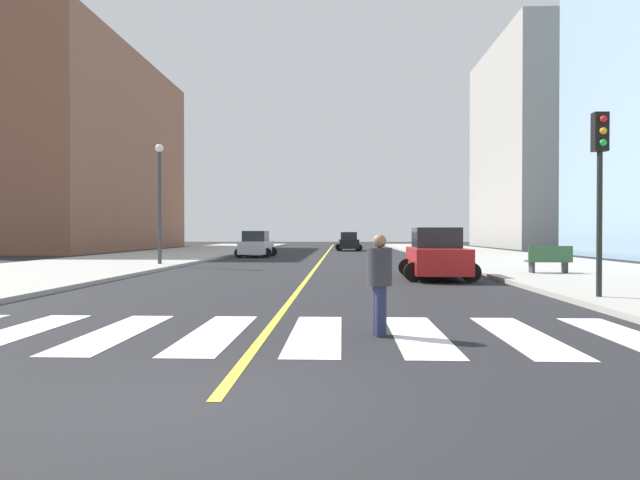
% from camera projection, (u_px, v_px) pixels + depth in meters
% --- Properties ---
extents(ground_plane, '(220.00, 220.00, 0.00)m').
position_uv_depth(ground_plane, '(214.00, 402.00, 5.91)').
color(ground_plane, black).
extents(sidewalk_kerb_east, '(10.00, 120.00, 0.15)m').
position_uv_depth(sidewalk_kerb_east, '(580.00, 271.00, 25.41)').
color(sidewalk_kerb_east, '#9E9B93').
rests_on(sidewalk_kerb_east, ground).
extents(sidewalk_kerb_west, '(10.00, 120.00, 0.15)m').
position_uv_depth(sidewalk_kerb_west, '(55.00, 269.00, 26.37)').
color(sidewalk_kerb_west, '#9E9B93').
rests_on(sidewalk_kerb_west, ground).
extents(crosswalk_paint, '(13.50, 4.00, 0.01)m').
position_uv_depth(crosswalk_paint, '(265.00, 334.00, 9.90)').
color(crosswalk_paint, silver).
rests_on(crosswalk_paint, ground).
extents(lane_divider_paint, '(0.16, 80.00, 0.01)m').
position_uv_depth(lane_divider_paint, '(325.00, 255.00, 45.87)').
color(lane_divider_paint, yellow).
rests_on(lane_divider_paint, ground).
extents(parking_garage_concrete, '(18.00, 24.00, 25.41)m').
position_uv_depth(parking_garage_concrete, '(564.00, 146.00, 69.80)').
color(parking_garage_concrete, '#9E9B93').
rests_on(parking_garage_concrete, ground).
extents(low_rise_brick_west, '(16.00, 32.00, 20.90)m').
position_uv_depth(low_rise_brick_west, '(69.00, 153.00, 60.38)').
color(low_rise_brick_west, brown).
rests_on(low_rise_brick_west, ground).
extents(car_black_nearest, '(2.74, 4.31, 1.90)m').
position_uv_depth(car_black_nearest, '(349.00, 242.00, 56.63)').
color(car_black_nearest, black).
rests_on(car_black_nearest, ground).
extents(car_silver_second, '(2.82, 4.43, 1.95)m').
position_uv_depth(car_silver_second, '(256.00, 245.00, 41.90)').
color(car_silver_second, '#B7B7BC').
rests_on(car_silver_second, ground).
extents(car_red_third, '(2.89, 4.55, 2.01)m').
position_uv_depth(car_red_third, '(437.00, 255.00, 21.88)').
color(car_red_third, red).
rests_on(car_red_third, ground).
extents(traffic_light_near_corner, '(0.36, 0.41, 4.75)m').
position_uv_depth(traffic_light_near_corner, '(600.00, 167.00, 14.37)').
color(traffic_light_near_corner, black).
rests_on(traffic_light_near_corner, sidewalk_kerb_east).
extents(park_bench, '(1.80, 0.56, 1.12)m').
position_uv_depth(park_bench, '(549.00, 260.00, 23.07)').
color(park_bench, '#33603D').
rests_on(park_bench, sidewalk_kerb_east).
extents(pedestrian_crossing, '(0.44, 0.44, 1.78)m').
position_uv_depth(pedestrian_crossing, '(380.00, 280.00, 9.72)').
color(pedestrian_crossing, '#232847').
rests_on(pedestrian_crossing, ground).
extents(fire_hydrant, '(0.26, 0.26, 0.89)m').
position_uv_depth(fire_hydrant, '(453.00, 252.00, 35.35)').
color(fire_hydrant, red).
rests_on(fire_hydrant, sidewalk_kerb_east).
extents(street_lamp, '(0.44, 0.44, 6.41)m').
position_uv_depth(street_lamp, '(159.00, 192.00, 29.86)').
color(street_lamp, '#38383D').
rests_on(street_lamp, sidewalk_kerb_west).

